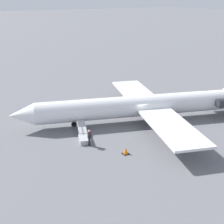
# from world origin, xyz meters

# --- Properties ---
(ground_plane) EXTENTS (600.00, 600.00, 0.00)m
(ground_plane) POSITION_xyz_m (0.00, 0.00, 0.00)
(ground_plane) COLOR slate
(airplane_main) EXTENTS (29.33, 23.03, 6.56)m
(airplane_main) POSITION_xyz_m (-0.86, 0.35, 1.96)
(airplane_main) COLOR white
(airplane_main) RESTS_ON ground
(boarding_stairs) EXTENTS (2.45, 4.10, 1.65)m
(boarding_stairs) POSITION_xyz_m (8.30, 0.68, 0.37)
(boarding_stairs) COLOR #B2B2B7
(boarding_stairs) RESTS_ON ground
(passenger) EXTENTS (0.45, 0.57, 1.74)m
(passenger) POSITION_xyz_m (8.55, 2.18, 1.00)
(passenger) COLOR #23232D
(passenger) RESTS_ON ground
(traffic_cone_near_stairs) EXTENTS (0.63, 0.63, 0.69)m
(traffic_cone_near_stairs) POSITION_xyz_m (6.62, 5.65, 0.32)
(traffic_cone_near_stairs) COLOR black
(traffic_cone_near_stairs) RESTS_ON ground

